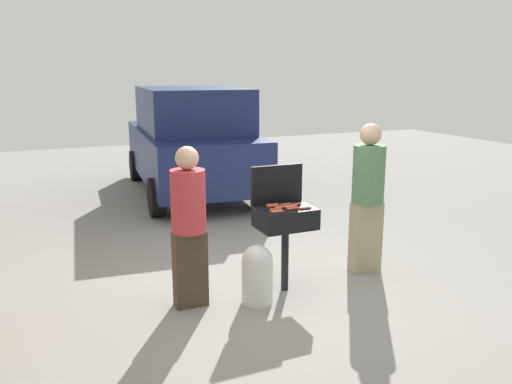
{
  "coord_description": "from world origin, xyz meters",
  "views": [
    {
      "loc": [
        -2.36,
        -4.94,
        2.34
      ],
      "look_at": [
        -0.02,
        0.35,
        1.0
      ],
      "focal_mm": 37.04,
      "sensor_mm": 36.0,
      "label": 1
    }
  ],
  "objects_px": {
    "hot_dog_5": "(272,205)",
    "hot_dog_10": "(293,209)",
    "propane_tank": "(257,273)",
    "person_right": "(368,193)",
    "hot_dog_2": "(291,206)",
    "person_left": "(189,222)",
    "hot_dog_11": "(276,211)",
    "bbq_grill": "(285,221)",
    "parked_minivan": "(191,140)",
    "hot_dog_9": "(273,206)",
    "hot_dog_8": "(295,204)",
    "hot_dog_4": "(276,209)",
    "hot_dog_0": "(281,207)",
    "hot_dog_3": "(305,208)",
    "hot_dog_1": "(285,205)",
    "hot_dog_7": "(291,207)",
    "hot_dog_6": "(277,212)"
  },
  "relations": [
    {
      "from": "hot_dog_5",
      "to": "hot_dog_6",
      "type": "distance_m",
      "value": 0.29
    },
    {
      "from": "hot_dog_3",
      "to": "hot_dog_0",
      "type": "bearing_deg",
      "value": 147.51
    },
    {
      "from": "hot_dog_1",
      "to": "person_left",
      "type": "distance_m",
      "value": 1.08
    },
    {
      "from": "hot_dog_10",
      "to": "person_right",
      "type": "height_order",
      "value": "person_right"
    },
    {
      "from": "hot_dog_11",
      "to": "hot_dog_5",
      "type": "bearing_deg",
      "value": 72.7
    },
    {
      "from": "hot_dog_5",
      "to": "person_left",
      "type": "xyz_separation_m",
      "value": [
        -0.95,
        -0.09,
        -0.05
      ]
    },
    {
      "from": "hot_dog_10",
      "to": "person_right",
      "type": "xyz_separation_m",
      "value": [
        1.09,
        0.22,
        0.02
      ]
    },
    {
      "from": "hot_dog_0",
      "to": "hot_dog_8",
      "type": "bearing_deg",
      "value": 12.34
    },
    {
      "from": "bbq_grill",
      "to": "hot_dog_11",
      "type": "xyz_separation_m",
      "value": [
        -0.17,
        -0.11,
        0.16
      ]
    },
    {
      "from": "hot_dog_1",
      "to": "hot_dog_6",
      "type": "distance_m",
      "value": 0.31
    },
    {
      "from": "hot_dog_7",
      "to": "hot_dog_0",
      "type": "bearing_deg",
      "value": 157.95
    },
    {
      "from": "hot_dog_2",
      "to": "person_right",
      "type": "bearing_deg",
      "value": 6.13
    },
    {
      "from": "hot_dog_9",
      "to": "propane_tank",
      "type": "distance_m",
      "value": 0.72
    },
    {
      "from": "hot_dog_3",
      "to": "propane_tank",
      "type": "relative_size",
      "value": 0.21
    },
    {
      "from": "person_left",
      "to": "person_right",
      "type": "xyz_separation_m",
      "value": [
        2.17,
        0.08,
        0.07
      ]
    },
    {
      "from": "hot_dog_4",
      "to": "hot_dog_8",
      "type": "bearing_deg",
      "value": 17.14
    },
    {
      "from": "propane_tank",
      "to": "person_right",
      "type": "height_order",
      "value": "person_right"
    },
    {
      "from": "hot_dog_5",
      "to": "parked_minivan",
      "type": "distance_m",
      "value": 4.78
    },
    {
      "from": "bbq_grill",
      "to": "propane_tank",
      "type": "relative_size",
      "value": 1.5
    },
    {
      "from": "hot_dog_2",
      "to": "hot_dog_3",
      "type": "distance_m",
      "value": 0.17
    },
    {
      "from": "hot_dog_5",
      "to": "hot_dog_10",
      "type": "relative_size",
      "value": 1.0
    },
    {
      "from": "propane_tank",
      "to": "hot_dog_2",
      "type": "bearing_deg",
      "value": 20.45
    },
    {
      "from": "bbq_grill",
      "to": "hot_dog_9",
      "type": "xyz_separation_m",
      "value": [
        -0.11,
        0.07,
        0.16
      ]
    },
    {
      "from": "hot_dog_6",
      "to": "hot_dog_5",
      "type": "bearing_deg",
      "value": 74.51
    },
    {
      "from": "hot_dog_4",
      "to": "hot_dog_9",
      "type": "xyz_separation_m",
      "value": [
        0.03,
        0.11,
        0.0
      ]
    },
    {
      "from": "hot_dog_8",
      "to": "propane_tank",
      "type": "relative_size",
      "value": 0.21
    },
    {
      "from": "hot_dog_8",
      "to": "propane_tank",
      "type": "height_order",
      "value": "hot_dog_8"
    },
    {
      "from": "hot_dog_2",
      "to": "hot_dog_8",
      "type": "distance_m",
      "value": 0.09
    },
    {
      "from": "hot_dog_9",
      "to": "person_left",
      "type": "xyz_separation_m",
      "value": [
        -0.93,
        -0.03,
        -0.05
      ]
    },
    {
      "from": "bbq_grill",
      "to": "hot_dog_4",
      "type": "xyz_separation_m",
      "value": [
        -0.14,
        -0.04,
        0.16
      ]
    },
    {
      "from": "hot_dog_7",
      "to": "person_right",
      "type": "height_order",
      "value": "person_right"
    },
    {
      "from": "hot_dog_7",
      "to": "parked_minivan",
      "type": "bearing_deg",
      "value": 85.12
    },
    {
      "from": "hot_dog_9",
      "to": "parked_minivan",
      "type": "xyz_separation_m",
      "value": [
        0.57,
        4.8,
        0.09
      ]
    },
    {
      "from": "bbq_grill",
      "to": "person_left",
      "type": "distance_m",
      "value": 1.05
    },
    {
      "from": "hot_dog_0",
      "to": "person_left",
      "type": "height_order",
      "value": "person_left"
    },
    {
      "from": "bbq_grill",
      "to": "hot_dog_5",
      "type": "height_order",
      "value": "hot_dog_5"
    },
    {
      "from": "bbq_grill",
      "to": "parked_minivan",
      "type": "relative_size",
      "value": 0.2
    },
    {
      "from": "bbq_grill",
      "to": "hot_dog_1",
      "type": "height_order",
      "value": "hot_dog_1"
    },
    {
      "from": "hot_dog_2",
      "to": "hot_dog_1",
      "type": "bearing_deg",
      "value": 108.65
    },
    {
      "from": "parked_minivan",
      "to": "hot_dog_2",
      "type": "bearing_deg",
      "value": 90.53
    },
    {
      "from": "hot_dog_3",
      "to": "parked_minivan",
      "type": "relative_size",
      "value": 0.03
    },
    {
      "from": "hot_dog_10",
      "to": "hot_dog_3",
      "type": "bearing_deg",
      "value": -14.95
    },
    {
      "from": "hot_dog_0",
      "to": "hot_dog_11",
      "type": "relative_size",
      "value": 1.0
    },
    {
      "from": "hot_dog_4",
      "to": "hot_dog_5",
      "type": "distance_m",
      "value": 0.17
    },
    {
      "from": "hot_dog_1",
      "to": "hot_dog_11",
      "type": "relative_size",
      "value": 1.0
    },
    {
      "from": "hot_dog_7",
      "to": "hot_dog_9",
      "type": "bearing_deg",
      "value": 144.21
    },
    {
      "from": "hot_dog_1",
      "to": "hot_dog_9",
      "type": "height_order",
      "value": "same"
    },
    {
      "from": "bbq_grill",
      "to": "person_left",
      "type": "height_order",
      "value": "person_left"
    },
    {
      "from": "person_right",
      "to": "propane_tank",
      "type": "bearing_deg",
      "value": 12.25
    },
    {
      "from": "person_left",
      "to": "person_right",
      "type": "height_order",
      "value": "person_right"
    }
  ]
}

